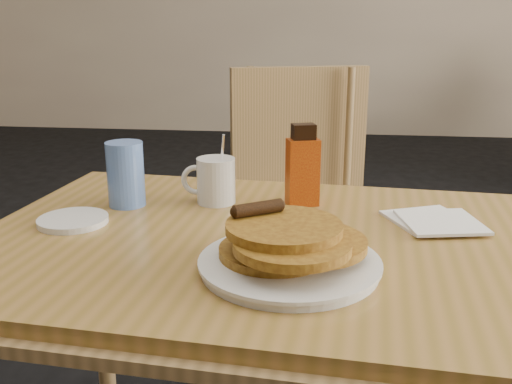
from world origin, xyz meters
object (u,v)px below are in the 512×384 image
(chair_main_far, at_px, (296,197))
(syrup_bottle, at_px, (303,168))
(pancake_plate, at_px, (290,252))
(coffee_mug, at_px, (215,180))
(main_table, at_px, (279,259))
(blue_tumbler, at_px, (126,174))

(chair_main_far, relative_size, syrup_bottle, 5.63)
(chair_main_far, height_order, pancake_plate, chair_main_far)
(pancake_plate, bearing_deg, syrup_bottle, 89.13)
(chair_main_far, xyz_separation_m, syrup_bottle, (0.04, -0.56, 0.24))
(pancake_plate, distance_m, coffee_mug, 0.39)
(chair_main_far, bearing_deg, main_table, -108.02)
(blue_tumbler, bearing_deg, chair_main_far, 60.79)
(blue_tumbler, bearing_deg, syrup_bottle, 7.42)
(main_table, bearing_deg, blue_tumbler, 155.77)
(chair_main_far, relative_size, coffee_mug, 6.35)
(chair_main_far, bearing_deg, coffee_mug, -123.53)
(main_table, xyz_separation_m, coffee_mug, (-0.16, 0.20, 0.10))
(main_table, relative_size, blue_tumbler, 8.88)
(syrup_bottle, bearing_deg, chair_main_far, 75.69)
(syrup_bottle, bearing_deg, pancake_plate, -109.08)
(main_table, height_order, blue_tumbler, blue_tumbler)
(main_table, bearing_deg, coffee_mug, 128.84)
(blue_tumbler, bearing_deg, coffee_mug, 12.50)
(chair_main_far, distance_m, syrup_bottle, 0.60)
(syrup_bottle, bearing_deg, blue_tumbler, 169.21)
(chair_main_far, relative_size, blue_tumbler, 7.17)
(main_table, relative_size, syrup_bottle, 6.97)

